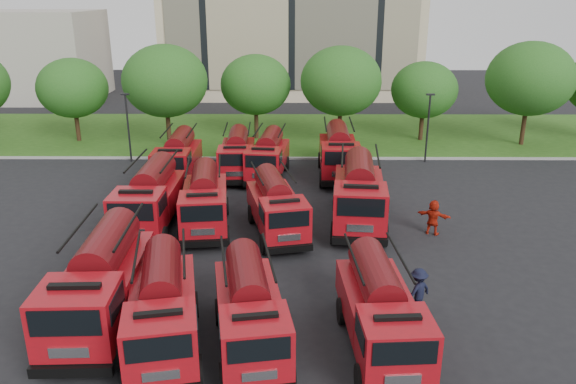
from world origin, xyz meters
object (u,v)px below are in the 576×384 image
at_px(fire_truck_1, 163,307).
at_px(firefighter_3, 416,312).
at_px(fire_truck_4, 150,198).
at_px(fire_truck_9, 237,154).
at_px(fire_truck_3, 380,310).
at_px(fire_truck_6, 276,206).
at_px(fire_truck_11, 339,152).
at_px(fire_truck_5, 205,200).
at_px(firefighter_0, 259,378).
at_px(firefighter_1, 157,355).
at_px(fire_truck_7, 359,193).
at_px(firefighter_2, 356,335).
at_px(firefighter_4, 134,284).
at_px(fire_truck_2, 250,310).
at_px(fire_truck_8, 178,158).
at_px(fire_truck_0, 101,282).
at_px(firefighter_5, 432,234).
at_px(fire_truck_10, 268,156).

xyz_separation_m(fire_truck_1, firefighter_3, (9.48, 2.23, -1.54)).
height_order(fire_truck_4, fire_truck_9, fire_truck_4).
xyz_separation_m(fire_truck_3, fire_truck_6, (-3.91, 10.12, -0.02)).
xyz_separation_m(fire_truck_4, fire_truck_11, (10.72, 9.11, -0.01)).
height_order(fire_truck_5, firefighter_0, fire_truck_5).
relative_size(fire_truck_3, firefighter_3, 3.55).
distance_m(fire_truck_3, firefighter_1, 7.96).
xyz_separation_m(fire_truck_7, fire_truck_9, (-7.38, 8.56, -0.25)).
distance_m(fire_truck_7, firefighter_2, 10.87).
bearing_deg(fire_truck_3, fire_truck_5, 121.84).
distance_m(fire_truck_4, firefighter_2, 14.24).
height_order(fire_truck_3, fire_truck_4, fire_truck_4).
xyz_separation_m(firefighter_1, firefighter_4, (-2.15, 5.07, 0.00)).
distance_m(fire_truck_2, fire_truck_8, 19.88).
bearing_deg(firefighter_4, fire_truck_0, 121.06).
xyz_separation_m(firefighter_0, firefighter_5, (8.43, 11.75, 0.00)).
bearing_deg(fire_truck_2, fire_truck_1, 170.06).
height_order(firefighter_0, firefighter_3, firefighter_3).
bearing_deg(fire_truck_8, fire_truck_11, 4.56).
relative_size(fire_truck_3, firefighter_4, 4.23).
distance_m(fire_truck_4, firefighter_3, 15.19).
bearing_deg(firefighter_4, fire_truck_8, -50.37).
bearing_deg(fire_truck_3, fire_truck_1, 175.45).
relative_size(fire_truck_11, firefighter_2, 4.34).
bearing_deg(fire_truck_5, firefighter_2, -61.87).
bearing_deg(fire_truck_5, firefighter_1, -96.99).
distance_m(fire_truck_7, firefighter_4, 12.66).
xyz_separation_m(firefighter_3, firefighter_4, (-11.80, 2.18, 0.00)).
height_order(fire_truck_1, fire_truck_11, fire_truck_11).
bearing_deg(fire_truck_7, fire_truck_5, -170.54).
distance_m(fire_truck_11, firefighter_5, 10.91).
distance_m(fire_truck_5, fire_truck_8, 8.67).
bearing_deg(fire_truck_9, fire_truck_2, -85.65).
relative_size(fire_truck_2, firefighter_0, 4.17).
bearing_deg(fire_truck_5, fire_truck_1, -96.14).
height_order(fire_truck_2, firefighter_3, fire_truck_2).
height_order(fire_truck_2, fire_truck_11, fire_truck_11).
bearing_deg(fire_truck_11, fire_truck_3, -88.88).
distance_m(fire_truck_1, fire_truck_3, 7.63).
bearing_deg(fire_truck_4, firefighter_4, -83.47).
bearing_deg(fire_truck_1, fire_truck_6, 58.63).
bearing_deg(fire_truck_2, firefighter_3, 10.29).
relative_size(fire_truck_4, firefighter_2, 4.35).
distance_m(fire_truck_6, fire_truck_9, 10.29).
relative_size(fire_truck_4, fire_truck_5, 1.05).
xyz_separation_m(fire_truck_10, fire_truck_11, (4.81, 0.39, 0.16)).
xyz_separation_m(fire_truck_5, fire_truck_10, (3.02, 8.73, -0.04)).
height_order(fire_truck_9, firefighter_3, fire_truck_9).
distance_m(firefighter_4, firefighter_5, 15.23).
height_order(fire_truck_6, firefighter_2, fire_truck_6).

